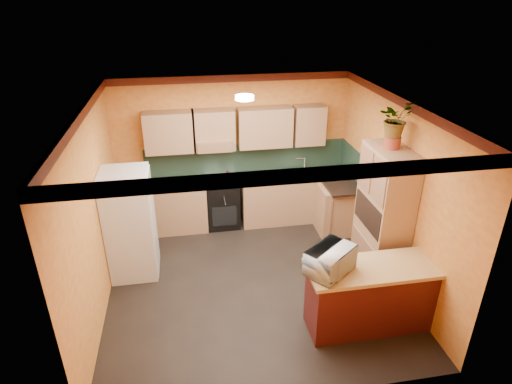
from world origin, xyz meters
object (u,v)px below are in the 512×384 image
(base_cabinets_back, at_px, (256,200))
(microwave, at_px, (330,260))
(breakfast_bar, at_px, (378,297))
(fridge, at_px, (130,224))
(pantry, at_px, (383,218))
(stove, at_px, (223,202))

(base_cabinets_back, height_order, microwave, microwave)
(microwave, bearing_deg, base_cabinets_back, 58.75)
(base_cabinets_back, xyz_separation_m, breakfast_bar, (1.08, -2.97, 0.00))
(fridge, xyz_separation_m, pantry, (3.60, -0.81, 0.20))
(fridge, relative_size, pantry, 0.81)
(breakfast_bar, bearing_deg, base_cabinets_back, 109.93)
(stove, height_order, pantry, pantry)
(base_cabinets_back, xyz_separation_m, fridge, (-2.12, -1.24, 0.41))
(base_cabinets_back, relative_size, pantry, 1.74)
(base_cabinets_back, xyz_separation_m, pantry, (1.48, -2.05, 0.61))
(base_cabinets_back, distance_m, pantry, 2.60)
(pantry, bearing_deg, base_cabinets_back, 125.81)
(stove, relative_size, microwave, 1.55)
(stove, xyz_separation_m, pantry, (2.10, -2.05, 0.59))
(fridge, height_order, microwave, fridge)
(base_cabinets_back, relative_size, breakfast_bar, 2.03)
(microwave, bearing_deg, stove, 70.16)
(base_cabinets_back, distance_m, fridge, 2.49)
(breakfast_bar, distance_m, microwave, 0.95)
(fridge, height_order, breakfast_bar, fridge)
(stove, xyz_separation_m, microwave, (1.01, -2.97, 0.64))
(fridge, relative_size, microwave, 2.89)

